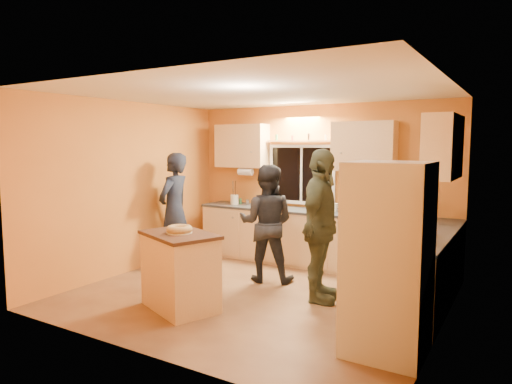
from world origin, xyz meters
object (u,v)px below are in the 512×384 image
Objects in this scene: person_left at (174,209)px; person_right at (320,226)px; refrigerator at (388,259)px; person_center at (266,223)px; island at (180,270)px.

person_right is at bearing 75.04° from person_left.
person_center is at bearing 145.84° from refrigerator.
person_center reaches higher than island.
person_right reaches higher than person_left.
island is 1.79m from person_right.
refrigerator is at bearing 62.74° from person_left.
refrigerator is 0.95× the size of person_right.
person_center is 1.08m from person_right.
person_left reaches higher than island.
island is 0.67× the size of person_center.
person_right reaches higher than refrigerator.
island is 0.59× the size of person_right.
person_center is at bearing 100.10° from island.
person_center is (-2.10, 1.42, -0.06)m from refrigerator.
person_left is 1.69m from person_center.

